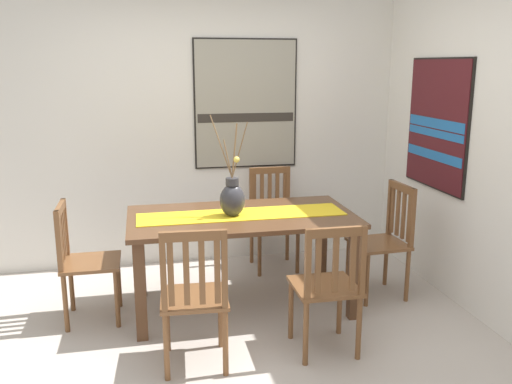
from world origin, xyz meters
The scene contains 13 objects.
ground_plane centered at (0.00, 0.00, -0.01)m, with size 6.40×6.40×0.03m, color #B2A89E.
wall_back centered at (0.00, 1.86, 1.35)m, with size 6.40×0.12×2.70m, color silver.
wall_side centered at (1.86, 0.00, 1.35)m, with size 0.12×6.40×2.70m, color silver.
dining_table centered at (0.08, 0.65, 0.65)m, with size 1.74×0.93×0.76m.
table_runner centered at (0.08, 0.65, 0.76)m, with size 1.60×0.36×0.01m, color gold.
centerpiece_vase centered at (0.01, 0.62, 0.91)m, with size 0.27×0.16×0.77m.
chair_0 centered at (0.50, -0.17, 0.48)m, with size 0.42×0.42×0.92m.
chair_1 centered at (1.28, 0.64, 0.49)m, with size 0.44×0.44×0.95m.
chair_2 centered at (0.53, 1.49, 0.50)m, with size 0.42×0.42×0.94m.
chair_3 centered at (-1.12, 0.67, 0.49)m, with size 0.42×0.42×0.91m.
chair_4 centered at (-0.37, -0.18, 0.49)m, with size 0.45×0.45×0.95m.
painting_on_back_wall centered at (0.34, 1.79, 1.52)m, with size 0.99×0.05×1.21m.
painting_on_side_wall centered at (1.79, 0.83, 1.40)m, with size 0.05×0.93×1.09m.
Camera 1 is at (-0.65, -3.33, 1.89)m, focal length 38.21 mm.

